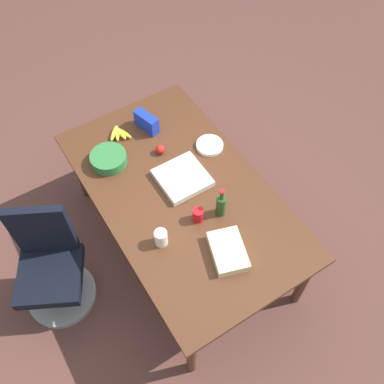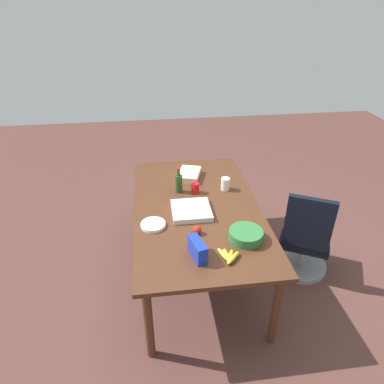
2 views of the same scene
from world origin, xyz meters
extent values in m
plane|color=brown|center=(0.00, 0.00, 0.00)|extent=(10.00, 10.00, 0.00)
cube|color=#4D2B19|center=(0.00, 0.00, 0.78)|extent=(2.08, 1.20, 0.04)
cylinder|color=#4D2B19|center=(-0.95, -0.51, 0.38)|extent=(0.07, 0.07, 0.76)
cylinder|color=#4D2B19|center=(0.95, -0.51, 0.38)|extent=(0.07, 0.07, 0.76)
cylinder|color=#4D2B19|center=(-0.95, 0.51, 0.38)|extent=(0.07, 0.07, 0.76)
cylinder|color=#4D2B19|center=(0.95, 0.51, 0.38)|extent=(0.07, 0.07, 0.76)
cylinder|color=gray|center=(-0.10, -1.11, 0.03)|extent=(0.56, 0.56, 0.05)
cylinder|color=gray|center=(-0.10, -1.11, 0.23)|extent=(0.06, 0.06, 0.35)
cube|color=black|center=(-0.10, -1.11, 0.40)|extent=(0.65, 0.65, 0.09)
cube|color=black|center=(-0.30, -1.01, 0.72)|extent=(0.25, 0.41, 0.54)
cylinder|color=#21461C|center=(0.31, 0.14, 0.89)|extent=(0.09, 0.09, 0.19)
cylinder|color=#21461C|center=(0.31, 0.14, 1.02)|extent=(0.04, 0.04, 0.07)
cylinder|color=red|center=(0.31, 0.14, 1.06)|extent=(0.05, 0.05, 0.01)
ellipsoid|color=gold|center=(-0.78, -0.17, 0.82)|extent=(0.15, 0.14, 0.04)
ellipsoid|color=yellow|center=(-0.77, -0.15, 0.82)|extent=(0.17, 0.10, 0.04)
ellipsoid|color=yellow|center=(-0.75, -0.13, 0.82)|extent=(0.17, 0.05, 0.04)
ellipsoid|color=yellow|center=(-0.74, -0.10, 0.82)|extent=(0.17, 0.09, 0.04)
cylinder|color=white|center=(0.29, -0.34, 0.86)|extent=(0.11, 0.11, 0.13)
cube|color=silver|center=(-0.09, 0.07, 0.82)|extent=(0.36, 0.36, 0.05)
cylinder|color=#2E7238|center=(-0.54, -0.33, 0.84)|extent=(0.35, 0.35, 0.09)
cube|color=beige|center=(0.61, 0.00, 0.83)|extent=(0.37, 0.31, 0.07)
cube|color=#1833BE|center=(-0.71, 0.10, 0.87)|extent=(0.23, 0.13, 0.15)
cylinder|color=red|center=(0.27, -0.02, 0.85)|extent=(0.08, 0.08, 0.11)
cylinder|color=white|center=(-0.26, 0.43, 0.81)|extent=(0.24, 0.24, 0.03)
sphere|color=red|center=(-0.42, 0.06, 0.83)|extent=(0.09, 0.09, 0.08)
camera|label=1|loc=(1.61, -0.92, 3.45)|focal=40.24mm
camera|label=2|loc=(-2.73, 0.41, 2.60)|focal=32.06mm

